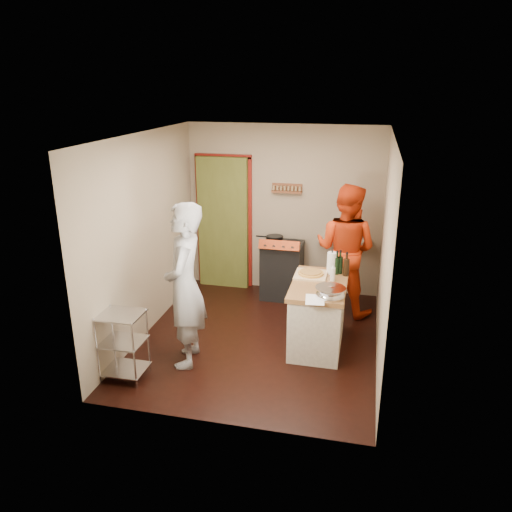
{
  "coord_description": "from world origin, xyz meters",
  "views": [
    {
      "loc": [
        1.27,
        -5.65,
        3.18
      ],
      "look_at": [
        -0.03,
        0.0,
        1.14
      ],
      "focal_mm": 35.0,
      "sensor_mm": 36.0,
      "label": 1
    }
  ],
  "objects_px": {
    "person_stripe": "(185,286)",
    "person_red": "(345,249)",
    "stove": "(282,269)",
    "island": "(318,312)",
    "wire_shelving": "(123,342)"
  },
  "relations": [
    {
      "from": "stove",
      "to": "wire_shelving",
      "type": "bearing_deg",
      "value": -116.85
    },
    {
      "from": "person_stripe",
      "to": "person_red",
      "type": "height_order",
      "value": "person_stripe"
    },
    {
      "from": "wire_shelving",
      "to": "person_stripe",
      "type": "distance_m",
      "value": 0.92
    },
    {
      "from": "stove",
      "to": "island",
      "type": "xyz_separation_m",
      "value": [
        0.71,
        -1.41,
        0.0
      ]
    },
    {
      "from": "wire_shelving",
      "to": "person_stripe",
      "type": "xyz_separation_m",
      "value": [
        0.57,
        0.49,
        0.53
      ]
    },
    {
      "from": "stove",
      "to": "person_stripe",
      "type": "bearing_deg",
      "value": -109.41
    },
    {
      "from": "person_stripe",
      "to": "person_red",
      "type": "distance_m",
      "value": 2.51
    },
    {
      "from": "stove",
      "to": "island",
      "type": "relative_size",
      "value": 0.82
    },
    {
      "from": "person_stripe",
      "to": "wire_shelving",
      "type": "bearing_deg",
      "value": -60.27
    },
    {
      "from": "person_red",
      "to": "island",
      "type": "bearing_deg",
      "value": 98.21
    },
    {
      "from": "wire_shelving",
      "to": "person_red",
      "type": "bearing_deg",
      "value": 45.61
    },
    {
      "from": "stove",
      "to": "island",
      "type": "distance_m",
      "value": 1.58
    },
    {
      "from": "island",
      "to": "person_red",
      "type": "height_order",
      "value": "person_red"
    },
    {
      "from": "island",
      "to": "stove",
      "type": "bearing_deg",
      "value": 116.88
    },
    {
      "from": "stove",
      "to": "wire_shelving",
      "type": "relative_size",
      "value": 1.26
    }
  ]
}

